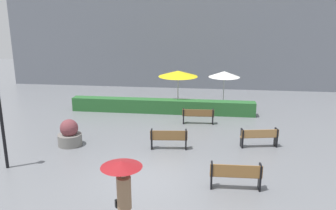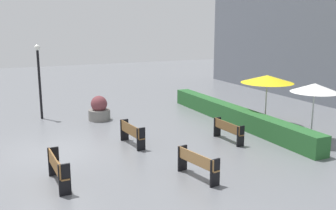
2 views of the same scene
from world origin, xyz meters
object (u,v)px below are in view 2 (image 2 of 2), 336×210
at_px(bench_back_row, 228,129).
at_px(patio_umbrella_yellow, 267,79).
at_px(bench_far_right, 197,163).
at_px(lamp_post, 39,74).
at_px(bench_mid_center, 131,132).
at_px(planter_pot, 99,110).
at_px(patio_umbrella_white, 315,88).
at_px(bench_near_right, 57,167).

relative_size(bench_back_row, patio_umbrella_yellow, 0.71).
relative_size(bench_far_right, lamp_post, 0.46).
bearing_deg(bench_far_right, bench_mid_center, -169.56).
xyz_separation_m(planter_pot, lamp_post, (-1.48, -2.54, 1.75)).
bearing_deg(bench_far_right, planter_pot, -174.42).
bearing_deg(patio_umbrella_white, lamp_post, -132.01).
bearing_deg(planter_pot, bench_far_right, 5.58).
distance_m(bench_far_right, planter_pot, 8.45).
distance_m(bench_mid_center, lamp_post, 6.74).
height_order(lamp_post, patio_umbrella_white, lamp_post).
relative_size(bench_far_right, patio_umbrella_white, 0.71).
distance_m(bench_back_row, lamp_post, 9.66).
bearing_deg(bench_near_right, patio_umbrella_white, 90.78).
distance_m(bench_mid_center, patio_umbrella_yellow, 6.90).
bearing_deg(bench_far_right, patio_umbrella_yellow, 125.13).
bearing_deg(lamp_post, planter_pot, 59.80).
bearing_deg(bench_far_right, bench_back_row, 133.42).
xyz_separation_m(patio_umbrella_yellow, patio_umbrella_white, (2.79, 0.08, 0.01)).
bearing_deg(bench_mid_center, bench_back_row, 73.10).
bearing_deg(bench_back_row, patio_umbrella_white, 65.43).
bearing_deg(planter_pot, bench_mid_center, 1.22).
bearing_deg(patio_umbrella_white, patio_umbrella_yellow, -178.28).
distance_m(lamp_post, patio_umbrella_white, 12.67).
height_order(bench_mid_center, patio_umbrella_white, patio_umbrella_white).
height_order(bench_near_right, planter_pot, planter_pot).
xyz_separation_m(bench_far_right, lamp_post, (-9.89, -3.36, 1.76)).
bearing_deg(bench_far_right, bench_near_right, -107.83).
bearing_deg(patio_umbrella_yellow, patio_umbrella_white, 1.72).
distance_m(bench_near_right, patio_umbrella_white, 10.15).
xyz_separation_m(bench_far_right, bench_back_row, (-2.82, 2.98, -0.02)).
bearing_deg(bench_mid_center, planter_pot, -178.78).
distance_m(bench_back_row, bench_mid_center, 3.87).
xyz_separation_m(bench_near_right, patio_umbrella_yellow, (-2.92, 9.93, 1.63)).
relative_size(planter_pot, patio_umbrella_white, 0.51).
bearing_deg(bench_back_row, patio_umbrella_yellow, 114.80).
height_order(bench_back_row, patio_umbrella_white, patio_umbrella_white).
bearing_deg(patio_umbrella_white, planter_pot, -135.53).
xyz_separation_m(bench_mid_center, patio_umbrella_white, (2.53, 6.78, 1.67)).
distance_m(bench_far_right, patio_umbrella_yellow, 7.48).
relative_size(bench_far_right, bench_mid_center, 1.03).
distance_m(bench_back_row, patio_umbrella_white, 3.78).
bearing_deg(bench_mid_center, bench_near_right, -50.54).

